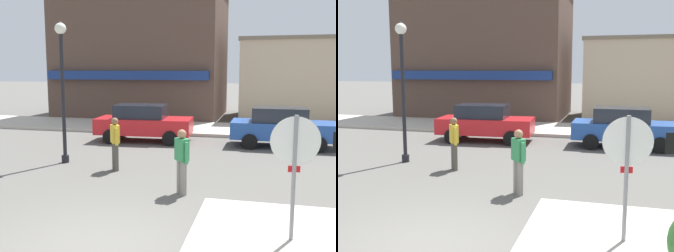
% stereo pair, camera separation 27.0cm
% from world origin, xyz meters
% --- Properties ---
extents(ground_plane, '(160.00, 160.00, 0.00)m').
position_xyz_m(ground_plane, '(0.00, 0.00, 0.00)').
color(ground_plane, '#5B5954').
extents(kerb_far, '(80.00, 4.00, 0.15)m').
position_xyz_m(kerb_far, '(0.00, 13.53, 0.07)').
color(kerb_far, beige).
rests_on(kerb_far, ground).
extents(stop_sign, '(0.82, 0.12, 2.30)m').
position_xyz_m(stop_sign, '(3.21, 0.88, 1.52)').
color(stop_sign, gray).
rests_on(stop_sign, ground).
extents(lamp_post, '(0.36, 0.36, 4.54)m').
position_xyz_m(lamp_post, '(-3.64, 5.59, 2.96)').
color(lamp_post, black).
rests_on(lamp_post, ground).
extents(parked_car_nearest, '(4.11, 2.09, 1.56)m').
position_xyz_m(parked_car_nearest, '(-2.31, 9.92, 0.81)').
color(parked_car_nearest, red).
rests_on(parked_car_nearest, ground).
extents(parked_car_second, '(4.02, 1.91, 1.56)m').
position_xyz_m(parked_car_second, '(3.36, 10.07, 0.81)').
color(parked_car_second, '#234C9E').
rests_on(parked_car_second, ground).
extents(pedestrian_crossing_near, '(0.43, 0.47, 1.61)m').
position_xyz_m(pedestrian_crossing_near, '(0.77, 3.29, 0.87)').
color(pedestrian_crossing_near, gray).
rests_on(pedestrian_crossing_near, ground).
extents(pedestrian_crossing_far, '(0.38, 0.51, 1.61)m').
position_xyz_m(pedestrian_crossing_far, '(-1.66, 5.06, 0.87)').
color(pedestrian_crossing_far, '#4C473D').
rests_on(pedestrian_crossing_far, ground).
extents(building_corner_shop, '(10.41, 7.59, 8.21)m').
position_xyz_m(building_corner_shop, '(-5.12, 19.09, 4.11)').
color(building_corner_shop, brown).
rests_on(building_corner_shop, ground).
extents(building_storefront_left_near, '(9.15, 6.98, 4.81)m').
position_xyz_m(building_storefront_left_near, '(5.71, 19.64, 2.41)').
color(building_storefront_left_near, tan).
rests_on(building_storefront_left_near, ground).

